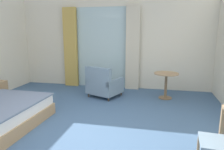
% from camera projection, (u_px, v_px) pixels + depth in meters
% --- Properties ---
extents(ground, '(6.74, 7.41, 0.10)m').
position_uv_depth(ground, '(73.00, 137.00, 3.78)').
color(ground, '#426084').
extents(wall_back, '(6.34, 0.12, 2.89)m').
position_uv_depth(wall_back, '(113.00, 43.00, 6.77)').
color(wall_back, silver).
rests_on(wall_back, ground).
extents(balcony_glass_door, '(1.60, 0.02, 2.55)m').
position_uv_depth(balcony_glass_door, '(101.00, 48.00, 6.81)').
color(balcony_glass_door, silver).
rests_on(balcony_glass_door, ground).
extents(curtain_panel_left, '(0.44, 0.10, 2.55)m').
position_uv_depth(curtain_panel_left, '(71.00, 48.00, 6.93)').
color(curtain_panel_left, tan).
rests_on(curtain_panel_left, ground).
extents(curtain_panel_right, '(0.42, 0.10, 2.55)m').
position_uv_depth(curtain_panel_right, '(133.00, 49.00, 6.50)').
color(curtain_panel_right, beige).
rests_on(curtain_panel_right, ground).
extents(armchair_by_window, '(1.02, 1.00, 0.87)m').
position_uv_depth(armchair_by_window, '(104.00, 85.00, 5.89)').
color(armchair_by_window, gray).
rests_on(armchair_by_window, ground).
extents(round_cafe_table, '(0.65, 0.65, 0.71)m').
position_uv_depth(round_cafe_table, '(166.00, 80.00, 5.71)').
color(round_cafe_table, tan).
rests_on(round_cafe_table, ground).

